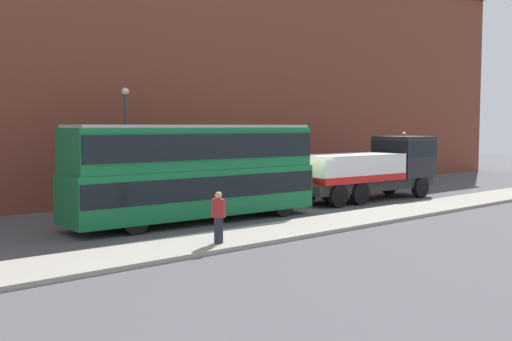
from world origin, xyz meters
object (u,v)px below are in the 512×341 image
(recovery_tow_truck, at_px, (372,167))
(pedestrian_onlooker, at_px, (219,218))
(double_decker_bus, at_px, (195,169))
(street_lamp, at_px, (126,137))

(recovery_tow_truck, distance_m, pedestrian_onlooker, 14.91)
(double_decker_bus, bearing_deg, pedestrian_onlooker, -114.13)
(pedestrian_onlooker, relative_size, street_lamp, 0.29)
(double_decker_bus, distance_m, street_lamp, 5.52)
(pedestrian_onlooker, height_order, street_lamp, street_lamp)
(double_decker_bus, xyz_separation_m, street_lamp, (-0.25, 5.37, 1.24))
(pedestrian_onlooker, distance_m, street_lamp, 10.65)
(recovery_tow_truck, relative_size, double_decker_bus, 0.92)
(recovery_tow_truck, bearing_deg, street_lamp, 158.62)
(recovery_tow_truck, relative_size, street_lamp, 1.75)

